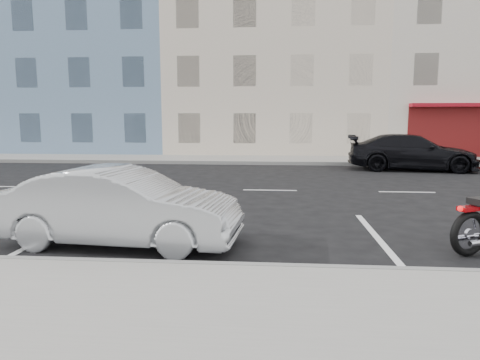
{
  "coord_description": "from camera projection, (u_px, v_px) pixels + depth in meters",
  "views": [
    {
      "loc": [
        -1.87,
        -12.67,
        2.15
      ],
      "look_at": [
        -2.63,
        -3.41,
        0.8
      ],
      "focal_mm": 32.0,
      "sensor_mm": 36.0,
      "label": 1
    }
  ],
  "objects": [
    {
      "name": "ground",
      "position": [
        338.0,
        191.0,
        12.66
      ],
      "size": [
        120.0,
        120.0,
        0.0
      ],
      "primitive_type": "plane",
      "color": "black",
      "rests_on": "ground"
    },
    {
      "name": "sidewalk_far",
      "position": [
        213.0,
        159.0,
        21.63
      ],
      "size": [
        80.0,
        3.4,
        0.15
      ],
      "primitive_type": "cube",
      "color": "gray",
      "rests_on": "ground"
    },
    {
      "name": "curb_near",
      "position": [
        55.0,
        263.0,
        6.14
      ],
      "size": [
        80.0,
        0.12,
        0.16
      ],
      "primitive_type": "cube",
      "color": "gray",
      "rests_on": "ground"
    },
    {
      "name": "curb_far",
      "position": [
        207.0,
        163.0,
        19.95
      ],
      "size": [
        80.0,
        0.12,
        0.16
      ],
      "primitive_type": "cube",
      "color": "gray",
      "rests_on": "ground"
    },
    {
      "name": "bldg_blue",
      "position": [
        96.0,
        53.0,
        28.92
      ],
      "size": [
        12.0,
        12.0,
        13.0
      ],
      "primitive_type": "cube",
      "color": "#6583A4",
      "rests_on": "ground"
    },
    {
      "name": "bldg_cream",
      "position": [
        274.0,
        63.0,
        28.06
      ],
      "size": [
        12.0,
        12.0,
        11.5
      ],
      "primitive_type": "cube",
      "color": "beige",
      "rests_on": "ground"
    },
    {
      "name": "bldg_corner",
      "position": [
        480.0,
        52.0,
        26.95
      ],
      "size": [
        14.0,
        12.0,
        12.5
      ],
      "primitive_type": "cube",
      "color": "beige",
      "rests_on": "ground"
    },
    {
      "name": "sedan_silver",
      "position": [
        121.0,
        207.0,
        7.24
      ],
      "size": [
        4.13,
        1.74,
        1.33
      ],
      "primitive_type": "imported",
      "rotation": [
        0.0,
        0.0,
        1.49
      ],
      "color": "#ABAFB3",
      "rests_on": "ground"
    },
    {
      "name": "car_far",
      "position": [
        412.0,
        152.0,
        17.66
      ],
      "size": [
        5.33,
        2.67,
        1.49
      ],
      "primitive_type": "imported",
      "rotation": [
        0.0,
        0.0,
        1.45
      ],
      "color": "black",
      "rests_on": "ground"
    }
  ]
}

